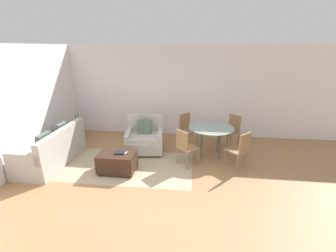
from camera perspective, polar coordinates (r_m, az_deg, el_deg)
ground_plane at (r=4.45m, az=-5.02°, el=-17.60°), size 20.00×20.00×0.00m
wall_back at (r=7.00m, az=0.08°, el=8.72°), size 12.00×0.06×2.75m
wall_left at (r=6.43m, az=-30.69°, el=5.02°), size 0.06×12.00×2.75m
area_rug at (r=5.50m, az=-9.76°, el=-9.94°), size 2.97×1.66×0.01m
couch at (r=6.12m, az=-27.13°, el=-5.66°), size 0.84×1.86×0.89m
armchair at (r=6.10m, az=-5.96°, el=-3.17°), size 1.07×1.02×0.91m
ottoman at (r=5.23m, az=-12.73°, el=-8.77°), size 0.80×0.57×0.45m
book_stack at (r=5.11m, az=-12.13°, el=-6.61°), size 0.24×0.19×0.03m
tv_remote_primary at (r=5.09m, az=-10.80°, el=-6.74°), size 0.09×0.15×0.01m
potted_plant at (r=7.36m, az=-21.78°, el=-1.48°), size 0.34×0.34×1.05m
dining_table at (r=5.78m, az=10.86°, el=-1.08°), size 1.13×1.13×0.77m
dining_chair_near_left at (r=5.25m, az=4.35°, el=-4.93°), size 0.59×0.59×0.90m
dining_chair_near_right at (r=5.36m, az=17.90°, el=-5.33°), size 0.59×0.59×0.90m
dining_chair_far_left at (r=6.41m, az=4.82°, el=-0.33°), size 0.59×0.59×0.90m
dining_chair_far_right at (r=6.50m, az=15.91°, el=-0.74°), size 0.59×0.59×0.90m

